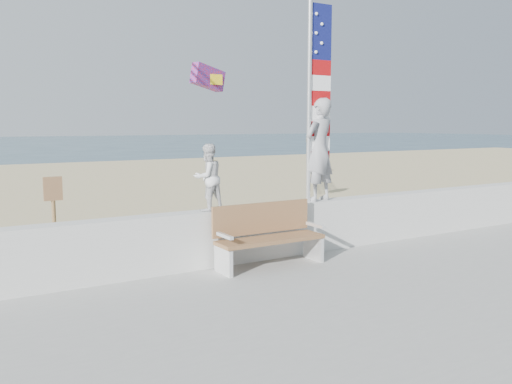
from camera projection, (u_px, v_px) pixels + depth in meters
ground at (312, 306)px, 7.33m from camera, size 220.00×220.00×0.00m
sand at (116, 212)px, 14.97m from camera, size 90.00×40.00×0.08m
seawall at (239, 235)px, 8.95m from camera, size 30.00×0.35×0.90m
adult at (319, 150)px, 9.61m from camera, size 0.76×0.61×1.82m
child at (208, 177)px, 8.54m from camera, size 0.59×0.50×1.06m
bench at (267, 234)px, 8.69m from camera, size 1.80×0.57×1.00m
flag at (315, 93)px, 9.43m from camera, size 0.50×0.08×3.50m
parafoil_kite at (209, 78)px, 12.35m from camera, size 0.94×0.48×0.63m
sign at (54, 210)px, 9.47m from camera, size 0.32×0.07×1.46m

